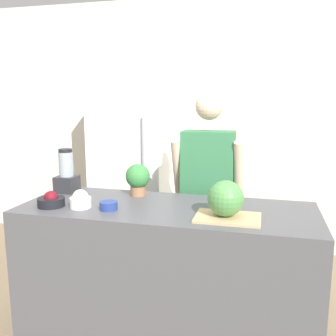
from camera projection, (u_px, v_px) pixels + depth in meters
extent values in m
cube|color=silver|center=(207.00, 126.00, 3.96)|extent=(8.00, 0.06, 2.60)
cube|color=#4C4C51|center=(167.00, 271.00, 2.50)|extent=(1.91, 0.73, 0.89)
cube|color=white|center=(134.00, 165.00, 3.83)|extent=(0.73, 0.68, 1.83)
cylinder|color=gray|center=(143.00, 153.00, 3.40)|extent=(0.02, 0.02, 0.64)
cube|color=#333338|center=(206.00, 248.00, 3.02)|extent=(0.30, 0.18, 0.78)
cube|color=#337247|center=(208.00, 167.00, 2.90)|extent=(0.40, 0.22, 0.56)
sphere|color=beige|center=(209.00, 106.00, 2.82)|extent=(0.21, 0.21, 0.21)
cylinder|color=beige|center=(177.00, 168.00, 2.92)|extent=(0.07, 0.23, 0.47)
cylinder|color=beige|center=(238.00, 170.00, 2.81)|extent=(0.07, 0.23, 0.47)
cube|color=tan|center=(228.00, 218.00, 2.18)|extent=(0.38, 0.27, 0.01)
sphere|color=#4C8C47|center=(226.00, 198.00, 2.17)|extent=(0.21, 0.21, 0.21)
cylinder|color=black|center=(51.00, 202.00, 2.43)|extent=(0.17, 0.17, 0.06)
sphere|color=maroon|center=(51.00, 198.00, 2.42)|extent=(0.09, 0.09, 0.09)
cylinder|color=white|center=(81.00, 203.00, 2.40)|extent=(0.14, 0.14, 0.07)
sphere|color=white|center=(80.00, 198.00, 2.40)|extent=(0.11, 0.11, 0.11)
cylinder|color=navy|center=(109.00, 206.00, 2.36)|extent=(0.11, 0.11, 0.05)
cube|color=#28282D|center=(67.00, 184.00, 2.80)|extent=(0.15, 0.15, 0.12)
cylinder|color=#99A3AD|center=(66.00, 164.00, 2.78)|extent=(0.11, 0.11, 0.18)
cylinder|color=black|center=(65.00, 151.00, 2.76)|extent=(0.10, 0.10, 0.02)
cylinder|color=#996647|center=(138.00, 191.00, 2.70)|extent=(0.11, 0.11, 0.07)
sphere|color=#387F3D|center=(138.00, 176.00, 2.68)|extent=(0.18, 0.18, 0.18)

